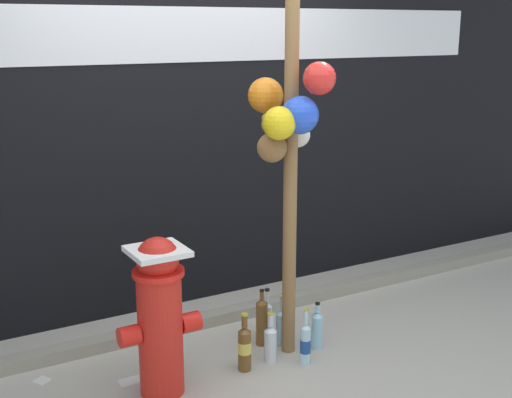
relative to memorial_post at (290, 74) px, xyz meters
name	(u,v)px	position (x,y,z in m)	size (l,w,h in m)	color
ground_plane	(286,378)	(-0.17, -0.28, -1.73)	(14.00, 14.00, 0.00)	#ADA899
building_wall	(181,79)	(-0.17, 1.15, -0.09)	(10.00, 0.21, 3.27)	black
curb_strip	(219,317)	(-0.17, 0.60, -1.69)	(8.00, 0.12, 0.08)	gray
memorial_post	(290,74)	(0.00, 0.00, 0.00)	(0.59, 0.55, 3.04)	olive
fire_hydrant	(160,313)	(-0.86, -0.07, -1.25)	(0.47, 0.30, 0.91)	red
bottle_0	(270,342)	(-0.15, -0.05, -1.60)	(0.08, 0.08, 0.32)	silver
bottle_1	(317,329)	(0.20, -0.05, -1.60)	(0.07, 0.07, 0.31)	#93CCE0
bottle_2	(282,325)	(0.03, 0.10, -1.60)	(0.08, 0.08, 0.33)	#93CCE0
bottle_3	(245,347)	(-0.34, -0.08, -1.58)	(0.08, 0.08, 0.36)	brown
bottle_4	(262,321)	(-0.08, 0.16, -1.57)	(0.08, 0.08, 0.38)	brown
bottle_5	(305,343)	(0.02, -0.18, -1.60)	(0.06, 0.06, 0.35)	#B2DBEA
bottle_6	(267,317)	(0.01, 0.25, -1.60)	(0.07, 0.07, 0.33)	silver
litter_0	(132,380)	(-0.97, 0.13, -1.72)	(0.15, 0.09, 0.01)	silver
litter_1	(42,380)	(-1.42, 0.39, -1.72)	(0.09, 0.08, 0.01)	silver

